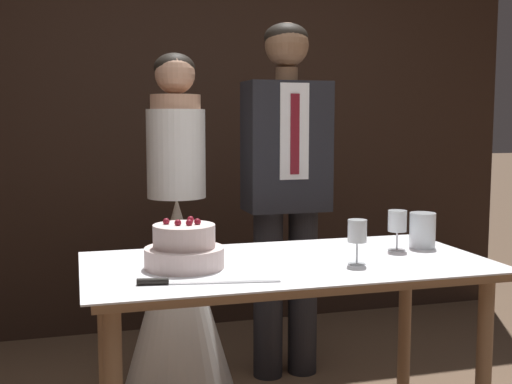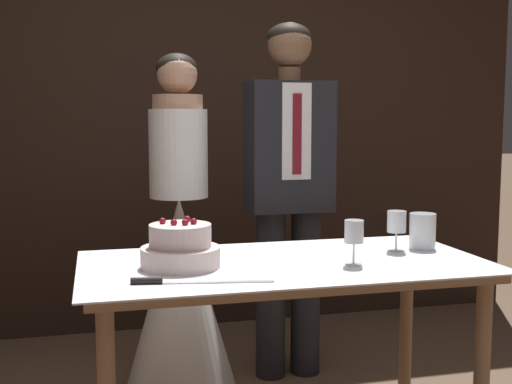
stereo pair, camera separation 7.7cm
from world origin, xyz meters
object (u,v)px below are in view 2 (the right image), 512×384
object	(u,v)px
groom	(289,179)
tiered_cake	(180,248)
wine_glass_middle	(354,234)
cake_knife	(175,281)
bride	(180,268)
cake_table	(284,286)
hurricane_candle	(422,232)
wine_glass_near	(397,224)

from	to	relation	value
groom	tiered_cake	bearing A→B (deg)	-127.86
wine_glass_middle	cake_knife	bearing A→B (deg)	-170.88
bride	cake_table	bearing A→B (deg)	-71.93
hurricane_candle	cake_knife	bearing A→B (deg)	-163.08
wine_glass_middle	groom	world-z (taller)	groom
bride	tiered_cake	bearing A→B (deg)	-97.05
bride	groom	size ratio (longest dim) A/B	0.91
bride	hurricane_candle	bearing A→B (deg)	-40.45
cake_table	tiered_cake	bearing A→B (deg)	179.87
cake_table	wine_glass_middle	size ratio (longest dim) A/B	9.06
bride	groom	world-z (taller)	groom
cake_table	groom	xyz separation A→B (m)	(0.28, 0.85, 0.32)
wine_glass_near	wine_glass_middle	world-z (taller)	wine_glass_middle
tiered_cake	bride	distance (m)	0.90
tiered_cake	hurricane_candle	size ratio (longest dim) A/B	1.96
cake_knife	wine_glass_near	size ratio (longest dim) A/B	2.81
cake_table	wine_glass_near	world-z (taller)	wine_glass_near
cake_knife	hurricane_candle	size ratio (longest dim) A/B	3.16
hurricane_candle	bride	size ratio (longest dim) A/B	0.09
cake_table	cake_knife	size ratio (longest dim) A/B	3.26
groom	cake_table	bearing A→B (deg)	-108.08
hurricane_candle	bride	bearing A→B (deg)	139.55
cake_table	wine_glass_middle	bearing A→B (deg)	-27.99
wine_glass_middle	groom	bearing A→B (deg)	86.84
cake_table	cake_knife	xyz separation A→B (m)	(-0.43, -0.22, 0.10)
cake_table	groom	bearing A→B (deg)	71.92
tiered_cake	hurricane_candle	bearing A→B (deg)	5.28
wine_glass_near	groom	xyz separation A→B (m)	(-0.20, 0.78, 0.11)
cake_table	groom	size ratio (longest dim) A/B	0.83
cake_table	groom	world-z (taller)	groom
cake_knife	bride	world-z (taller)	bride
cake_knife	wine_glass_near	bearing A→B (deg)	27.55
wine_glass_near	hurricane_candle	world-z (taller)	wine_glass_near
hurricane_candle	groom	xyz separation A→B (m)	(-0.33, 0.76, 0.15)
tiered_cake	groom	size ratio (longest dim) A/B	0.16
wine_glass_middle	groom	distance (m)	0.97
cake_table	wine_glass_near	distance (m)	0.53
tiered_cake	wine_glass_middle	distance (m)	0.62
cake_table	bride	size ratio (longest dim) A/B	0.91
wine_glass_middle	bride	distance (m)	1.13
wine_glass_near	wine_glass_middle	size ratio (longest dim) A/B	0.99
bride	groom	distance (m)	0.70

